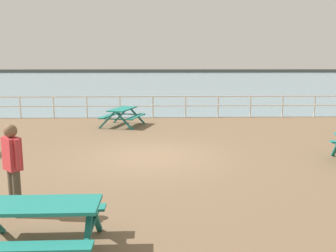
# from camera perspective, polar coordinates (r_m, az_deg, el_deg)

# --- Properties ---
(ground_plane) EXTENTS (30.00, 24.00, 0.20)m
(ground_plane) POSITION_cam_1_polar(r_m,az_deg,el_deg) (10.77, -2.73, -5.27)
(ground_plane) COLOR brown
(sea_band) EXTENTS (142.00, 90.00, 0.01)m
(sea_band) POSITION_cam_1_polar(r_m,az_deg,el_deg) (63.21, -1.98, 7.38)
(sea_band) COLOR gray
(sea_band) RESTS_ON ground
(distant_shoreline) EXTENTS (142.00, 6.00, 1.80)m
(distant_shoreline) POSITION_cam_1_polar(r_m,az_deg,el_deg) (106.18, -1.92, 8.37)
(distant_shoreline) COLOR #4C4C47
(distant_shoreline) RESTS_ON ground
(seaward_railing) EXTENTS (23.07, 0.07, 1.08)m
(seaward_railing) POSITION_cam_1_polar(r_m,az_deg,el_deg) (18.26, -2.37, 3.65)
(seaward_railing) COLOR white
(seaward_railing) RESTS_ON ground
(picnic_table_near_left) EXTENTS (1.95, 2.15, 0.80)m
(picnic_table_near_left) POSITION_cam_1_polar(r_m,az_deg,el_deg) (15.83, -7.12, 2.06)
(picnic_table_near_left) COLOR #1E7A70
(picnic_table_near_left) RESTS_ON ground
(picnic_table_near_right) EXTENTS (1.81, 1.56, 0.80)m
(picnic_table_near_right) POSITION_cam_1_polar(r_m,az_deg,el_deg) (5.58, -20.08, -13.14)
(picnic_table_near_right) COLOR #1E7A70
(picnic_table_near_right) RESTS_ON ground
(visitor) EXTENTS (0.40, 0.40, 1.66)m
(visitor) POSITION_cam_1_polar(r_m,az_deg,el_deg) (6.99, -23.10, -5.53)
(visitor) COLOR #4C4233
(visitor) RESTS_ON ground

